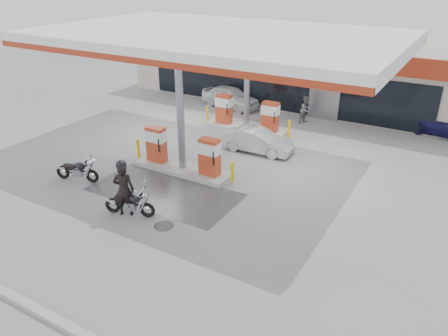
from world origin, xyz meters
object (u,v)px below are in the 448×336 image
object	(u,v)px
biker_main	(124,190)
parked_car_left	(226,86)
pump_island_near	(182,156)
pump_island_far	(246,118)
main_motorcycle	(130,204)
hatchback_silver	(258,141)
parked_motorcycle	(78,171)
sedan_white	(230,97)
attendant	(306,109)

from	to	relation	value
biker_main	parked_car_left	xyz separation A→B (m)	(-4.83, 15.63, -0.39)
pump_island_near	pump_island_far	world-z (taller)	same
main_motorcycle	parked_car_left	world-z (taller)	parked_car_left
hatchback_silver	parked_motorcycle	bearing A→B (deg)	139.54
parked_car_left	sedan_white	bearing A→B (deg)	-157.05
biker_main	attendant	world-z (taller)	biker_main
pump_island_far	hatchback_silver	bearing A→B (deg)	-52.12
main_motorcycle	attendant	bearing A→B (deg)	65.77
sedan_white	attendant	xyz separation A→B (m)	(5.13, -0.40, 0.11)
biker_main	hatchback_silver	distance (m)	7.81
parked_motorcycle	sedan_white	bearing A→B (deg)	72.95
sedan_white	parked_car_left	xyz separation A→B (m)	(-1.69, 2.39, -0.04)
sedan_white	attendant	distance (m)	5.15
main_motorcycle	sedan_white	xyz separation A→B (m)	(-3.32, 13.18, 0.22)
pump_island_far	main_motorcycle	bearing A→B (deg)	-87.05
pump_island_near	biker_main	size ratio (longest dim) A/B	2.54
pump_island_near	parked_motorcycle	world-z (taller)	pump_island_near
pump_island_far	hatchback_silver	size ratio (longest dim) A/B	1.49
hatchback_silver	parked_car_left	bearing A→B (deg)	35.85
attendant	parked_motorcycle	bearing A→B (deg)	176.28
pump_island_far	attendant	xyz separation A→B (m)	(2.32, 2.80, 0.07)
pump_island_near	main_motorcycle	world-z (taller)	pump_island_near
pump_island_near	sedan_white	distance (m)	9.62
pump_island_far	parked_motorcycle	bearing A→B (deg)	-109.78
sedan_white	parked_car_left	size ratio (longest dim) A/B	0.91
main_motorcycle	hatchback_silver	xyz separation A→B (m)	(1.35, 7.58, 0.12)
pump_island_far	parked_car_left	world-z (taller)	pump_island_far
pump_island_far	parked_car_left	distance (m)	7.17
parked_motorcycle	sedan_white	distance (m)	12.19
biker_main	sedan_white	xyz separation A→B (m)	(-3.14, 13.24, -0.34)
sedan_white	pump_island_near	bearing A→B (deg)	-152.91
parked_car_left	attendant	bearing A→B (deg)	-124.62
pump_island_near	main_motorcycle	distance (m)	4.03
parked_motorcycle	hatchback_silver	world-z (taller)	hatchback_silver
pump_island_far	hatchback_silver	distance (m)	3.04
biker_main	hatchback_silver	world-z (taller)	biker_main
pump_island_near	pump_island_far	distance (m)	6.00
pump_island_near	attendant	distance (m)	9.10
main_motorcycle	biker_main	world-z (taller)	biker_main
pump_island_far	biker_main	bearing A→B (deg)	-88.11
main_motorcycle	sedan_white	bearing A→B (deg)	87.97
biker_main	attendant	bearing A→B (deg)	-127.08
biker_main	parked_car_left	bearing A→B (deg)	-101.08
pump_island_far	parked_motorcycle	distance (m)	9.55
pump_island_far	sedan_white	xyz separation A→B (m)	(-2.81, 3.20, -0.04)
biker_main	parked_motorcycle	xyz separation A→B (m)	(-3.56, 1.06, -0.56)
parked_motorcycle	attendant	xyz separation A→B (m)	(5.56, 11.78, 0.32)
pump_island_far	main_motorcycle	world-z (taller)	pump_island_far
pump_island_near	sedan_white	size ratio (longest dim) A/B	1.31
biker_main	hatchback_silver	size ratio (longest dim) A/B	0.59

